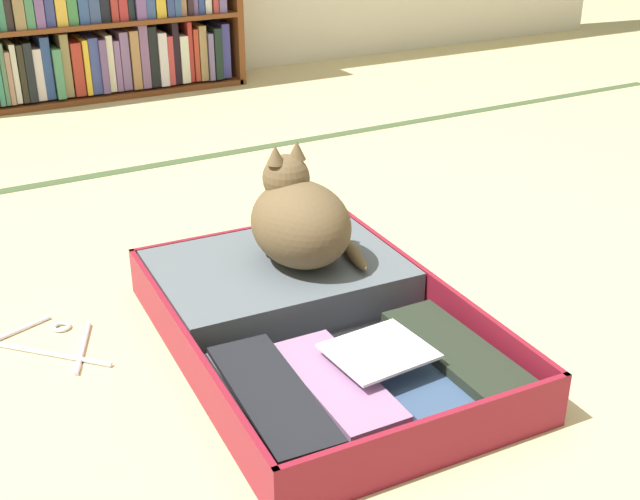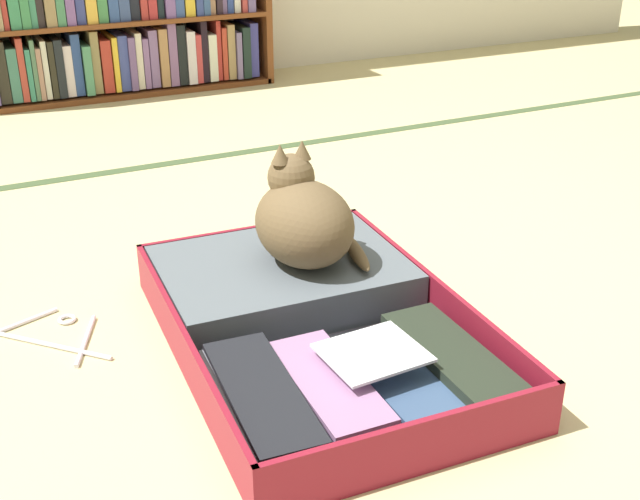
# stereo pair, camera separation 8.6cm
# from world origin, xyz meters

# --- Properties ---
(ground_plane) EXTENTS (10.00, 10.00, 0.00)m
(ground_plane) POSITION_xyz_m (0.00, 0.00, 0.00)
(ground_plane) COLOR #C7B983
(tatami_border) EXTENTS (4.80, 0.05, 0.00)m
(tatami_border) POSITION_xyz_m (0.00, 1.22, 0.00)
(tatami_border) COLOR #3E5231
(tatami_border) RESTS_ON ground_plane
(open_suitcase) EXTENTS (0.62, 0.90, 0.11)m
(open_suitcase) POSITION_xyz_m (-0.08, -0.02, 0.05)
(open_suitcase) COLOR maroon
(open_suitcase) RESTS_ON ground_plane
(black_cat) EXTENTS (0.27, 0.28, 0.27)m
(black_cat) POSITION_xyz_m (-0.02, 0.12, 0.21)
(black_cat) COLOR brown
(black_cat) RESTS_ON open_suitcase
(clothes_hanger) EXTENTS (0.27, 0.27, 0.01)m
(clothes_hanger) POSITION_xyz_m (-0.59, 0.23, 0.01)
(clothes_hanger) COLOR silver
(clothes_hanger) RESTS_ON ground_plane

